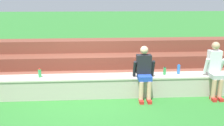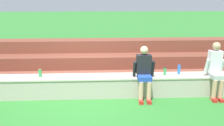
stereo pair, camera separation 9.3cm
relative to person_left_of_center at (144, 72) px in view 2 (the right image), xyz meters
The scene contains 8 objects.
ground_plane 1.59m from the person_left_of_center, behind, with size 80.00×80.00×0.00m, color #2D752D.
stone_seating_wall 1.50m from the person_left_of_center, 169.73° to the left, with size 8.36×0.51×0.55m.
brick_bleachers 2.31m from the person_left_of_center, 127.95° to the left, with size 11.51×1.91×1.16m.
person_left_of_center is the anchor object (origin of this frame).
person_center 1.82m from the person_left_of_center, ahead, with size 0.49×0.57×1.43m.
water_bottle_center_gap 0.66m from the person_left_of_center, 24.15° to the left, with size 0.07×0.07×0.21m.
water_bottle_mid_right 2.64m from the person_left_of_center, behind, with size 0.08×0.08×0.23m.
water_bottle_near_right 1.04m from the person_left_of_center, 17.55° to the left, with size 0.08×0.08×0.26m.
Camera 2 is at (0.35, -5.50, 2.50)m, focal length 37.49 mm.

